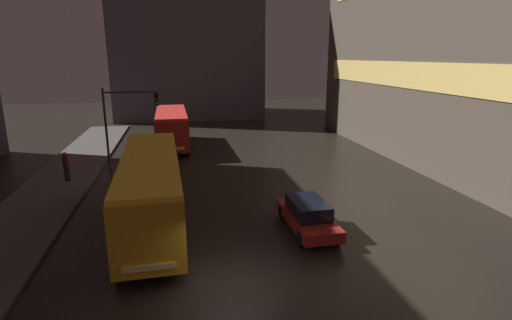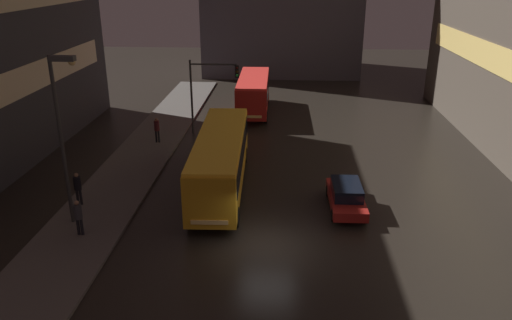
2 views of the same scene
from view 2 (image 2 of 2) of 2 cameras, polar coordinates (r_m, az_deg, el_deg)
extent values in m
plane|color=black|center=(23.26, 1.37, -9.78)|extent=(120.00, 120.00, 0.00)
cube|color=#56514C|center=(33.64, -13.45, -0.13)|extent=(4.00, 48.00, 0.15)
cube|color=beige|center=(34.24, -24.94, 8.26)|extent=(0.24, 23.75, 1.80)
cube|color=#EAC66B|center=(38.49, 24.72, 10.95)|extent=(0.24, 23.27, 1.80)
cube|color=#EAC66B|center=(62.80, 11.60, 17.14)|extent=(0.24, 10.20, 1.80)
cube|color=orange|center=(28.15, -4.06, 0.05)|extent=(2.87, 11.54, 2.59)
cube|color=black|center=(27.96, -4.09, 1.09)|extent=(2.90, 10.63, 1.10)
cube|color=yellow|center=(27.69, -4.13, 2.70)|extent=(2.81, 11.31, 0.16)
cube|color=#F4CC72|center=(23.32, -5.34, -7.10)|extent=(1.74, 0.16, 0.20)
cylinder|color=black|center=(24.68, -2.27, -6.52)|extent=(0.28, 1.01, 1.00)
cylinder|color=black|center=(24.93, -7.56, -6.40)|extent=(0.28, 1.01, 1.00)
cylinder|color=black|center=(32.59, -1.28, 0.57)|extent=(0.28, 1.01, 1.00)
cylinder|color=black|center=(32.78, -5.28, 0.61)|extent=(0.28, 1.01, 1.00)
cube|color=#AD1E19|center=(43.79, -0.28, 7.72)|extent=(2.66, 9.35, 2.45)
cube|color=black|center=(43.68, -0.29, 8.32)|extent=(2.71, 8.61, 1.10)
cube|color=red|center=(43.51, -0.29, 9.39)|extent=(2.61, 9.16, 0.16)
cube|color=#F4CC72|center=(39.49, -0.62, 4.97)|extent=(1.76, 0.13, 0.20)
cylinder|color=black|center=(40.93, 1.11, 4.90)|extent=(0.27, 1.00, 1.00)
cylinder|color=black|center=(41.05, -2.12, 4.94)|extent=(0.27, 1.00, 1.00)
cylinder|color=black|center=(47.22, 1.33, 7.11)|extent=(0.27, 1.00, 1.00)
cylinder|color=black|center=(47.32, -1.49, 7.14)|extent=(0.27, 1.00, 1.00)
cube|color=maroon|center=(26.79, 10.24, -4.40)|extent=(1.80, 4.42, 0.50)
cube|color=black|center=(26.56, 10.32, -3.30)|extent=(1.51, 2.44, 0.63)
cylinder|color=black|center=(25.69, 12.35, -6.31)|extent=(0.21, 0.64, 0.64)
cylinder|color=black|center=(25.47, 8.85, -6.31)|extent=(0.21, 0.64, 0.64)
cylinder|color=black|center=(28.35, 11.42, -3.53)|extent=(0.21, 0.64, 0.64)
cylinder|color=black|center=(28.14, 8.25, -3.50)|extent=(0.21, 0.64, 0.64)
cylinder|color=black|center=(25.10, -19.66, -7.17)|extent=(0.14, 0.14, 0.84)
cylinder|color=black|center=(25.03, -19.28, -7.20)|extent=(0.14, 0.14, 0.84)
cylinder|color=#333338|center=(24.72, -19.69, -5.60)|extent=(0.37, 0.37, 0.70)
sphere|color=#8C664C|center=(24.53, -19.82, -4.63)|extent=(0.22, 0.22, 0.22)
cylinder|color=black|center=(28.16, -19.73, -3.99)|extent=(0.14, 0.14, 0.87)
cylinder|color=black|center=(28.09, -19.39, -4.01)|extent=(0.14, 0.14, 0.87)
cylinder|color=black|center=(27.81, -19.75, -2.52)|extent=(0.52, 0.52, 0.72)
sphere|color=#8C664C|center=(27.64, -19.87, -1.62)|extent=(0.22, 0.22, 0.22)
cylinder|color=black|center=(36.64, -11.33, 2.66)|extent=(0.14, 0.14, 0.88)
cylinder|color=black|center=(36.59, -11.06, 2.66)|extent=(0.14, 0.14, 0.88)
cylinder|color=#4C191E|center=(36.37, -11.28, 3.86)|extent=(0.50, 0.50, 0.73)
sphere|color=#8C664C|center=(36.24, -11.34, 4.58)|extent=(0.22, 0.22, 0.22)
cylinder|color=#2D2D2D|center=(38.20, -7.37, 7.12)|extent=(0.16, 0.16, 5.61)
cylinder|color=#2D2D2D|center=(37.39, -4.89, 10.84)|extent=(3.47, 0.12, 0.12)
cube|color=black|center=(37.27, -2.18, 10.09)|extent=(0.30, 0.24, 0.90)
sphere|color=#390706|center=(37.08, -2.21, 10.47)|extent=(0.18, 0.18, 0.18)
sphere|color=#3B2B07|center=(37.13, -2.20, 10.05)|extent=(0.18, 0.18, 0.18)
sphere|color=green|center=(37.19, -2.20, 9.62)|extent=(0.18, 0.18, 0.18)
cylinder|color=#2D2D2D|center=(25.06, -21.31, 1.79)|extent=(0.18, 0.18, 8.23)
cube|color=#383838|center=(23.88, -21.25, 10.77)|extent=(1.10, 0.36, 0.24)
sphere|color=#F4CC72|center=(23.74, -20.31, 10.47)|extent=(0.32, 0.32, 0.32)
camera|label=1|loc=(9.39, -10.66, -6.35)|focal=28.00mm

